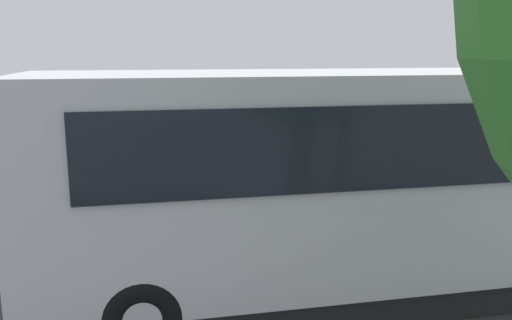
% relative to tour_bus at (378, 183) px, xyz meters
% --- Properties ---
extents(ground_plane, '(80.00, 80.00, 0.00)m').
position_rel_tour_bus_xyz_m(ground_plane, '(0.45, -4.39, -1.64)').
color(ground_plane, '#38383D').
extents(tour_bus, '(9.77, 2.60, 3.25)m').
position_rel_tour_bus_xyz_m(tour_bus, '(0.00, 0.00, 0.00)').
color(tour_bus, silver).
rests_on(tour_bus, ground_plane).
extents(spectator_far_left, '(0.58, 0.38, 1.71)m').
position_rel_tour_bus_xyz_m(spectator_far_left, '(-1.26, -2.39, -0.63)').
color(spectator_far_left, '#473823').
rests_on(spectator_far_left, ground_plane).
extents(spectator_left, '(0.58, 0.34, 1.66)m').
position_rel_tour_bus_xyz_m(spectator_left, '(-0.33, -2.79, -0.66)').
color(spectator_left, '#473823').
rests_on(spectator_left, ground_plane).
extents(spectator_centre, '(0.58, 0.36, 1.66)m').
position_rel_tour_bus_xyz_m(spectator_centre, '(0.74, -2.83, -0.66)').
color(spectator_centre, black).
rests_on(spectator_centre, ground_plane).
extents(parked_motorcycle_silver, '(2.05, 0.60, 0.99)m').
position_rel_tour_bus_xyz_m(parked_motorcycle_silver, '(-1.07, -1.69, -1.16)').
color(parked_motorcycle_silver, black).
rests_on(parked_motorcycle_silver, ground_plane).
extents(stunt_motorcycle, '(1.96, 0.93, 1.23)m').
position_rel_tour_bus_xyz_m(stunt_motorcycle, '(3.57, -7.38, -1.03)').
color(stunt_motorcycle, black).
rests_on(stunt_motorcycle, ground_plane).
extents(traffic_cone, '(0.34, 0.34, 0.63)m').
position_rel_tour_bus_xyz_m(traffic_cone, '(0.60, -7.79, -1.34)').
color(traffic_cone, orange).
rests_on(traffic_cone, ground_plane).
extents(bay_line_a, '(0.13, 4.70, 0.01)m').
position_rel_tour_bus_xyz_m(bay_line_a, '(-1.42, -5.60, -1.64)').
color(bay_line_a, white).
rests_on(bay_line_a, ground_plane).
extents(bay_line_b, '(0.13, 4.73, 0.01)m').
position_rel_tour_bus_xyz_m(bay_line_b, '(1.12, -5.60, -1.64)').
color(bay_line_b, white).
rests_on(bay_line_b, ground_plane).
extents(bay_line_c, '(0.12, 4.14, 0.01)m').
position_rel_tour_bus_xyz_m(bay_line_c, '(3.66, -5.60, -1.64)').
color(bay_line_c, white).
rests_on(bay_line_c, ground_plane).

